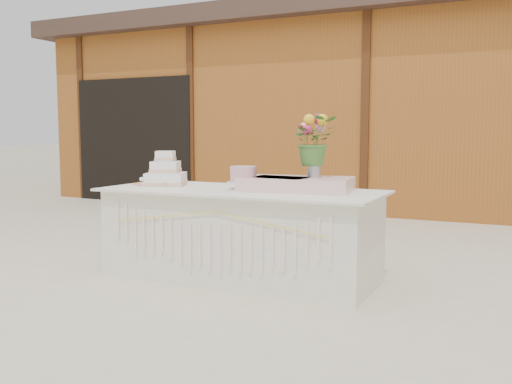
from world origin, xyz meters
TOP-DOWN VIEW (x-y plane):
  - ground at (0.00, 0.00)m, footprint 80.00×80.00m
  - barn at (-0.01, 5.99)m, footprint 12.60×4.60m
  - cake_table at (0.00, -0.00)m, footprint 2.40×1.00m
  - wedding_cake at (-0.80, 0.05)m, footprint 0.45×0.45m
  - pink_cake_stand at (0.05, -0.05)m, footprint 0.28×0.28m
  - satin_runner at (0.47, 0.10)m, footprint 0.96×0.64m
  - flower_vase at (0.60, 0.15)m, footprint 0.11×0.11m
  - bouquet at (0.60, 0.15)m, footprint 0.49×0.48m
  - loose_flowers at (-1.03, 0.02)m, footprint 0.28×0.39m

SIDE VIEW (x-z plane):
  - ground at x=0.00m, z-range 0.00..0.00m
  - cake_table at x=0.00m, z-range 0.00..0.77m
  - loose_flowers at x=-1.03m, z-range 0.77..0.79m
  - satin_runner at x=0.47m, z-range 0.77..0.88m
  - wedding_cake at x=-0.80m, z-range 0.72..1.03m
  - pink_cake_stand at x=0.05m, z-range 0.78..0.98m
  - flower_vase at x=0.60m, z-range 0.88..1.03m
  - bouquet at x=0.60m, z-range 1.03..1.44m
  - barn at x=-0.01m, z-range 0.03..3.33m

